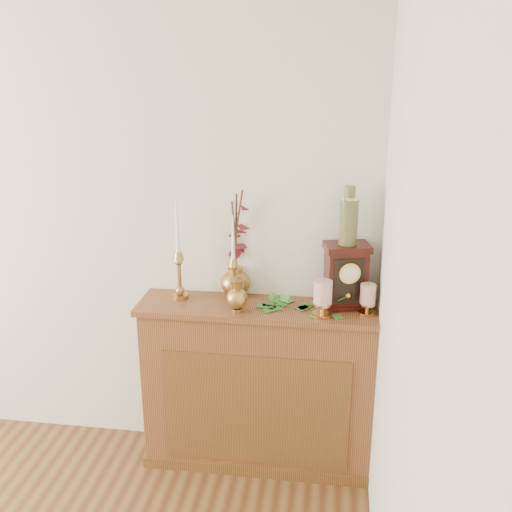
% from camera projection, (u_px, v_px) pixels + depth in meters
% --- Properties ---
extents(console_shelf, '(1.24, 0.34, 0.93)m').
position_uv_depth(console_shelf, '(259.00, 390.00, 3.20)').
color(console_shelf, brown).
rests_on(console_shelf, ground).
extents(candlestick_left, '(0.09, 0.09, 0.52)m').
position_uv_depth(candlestick_left, '(179.00, 268.00, 3.07)').
color(candlestick_left, '#A57B42').
rests_on(candlestick_left, console_shelf).
extents(candlestick_center, '(0.07, 0.07, 0.45)m').
position_uv_depth(candlestick_center, '(233.00, 272.00, 3.08)').
color(candlestick_center, '#A57B42').
rests_on(candlestick_center, console_shelf).
extents(bud_vase, '(0.11, 0.11, 0.17)m').
position_uv_depth(bud_vase, '(237.00, 296.00, 2.94)').
color(bud_vase, '#A57B42').
rests_on(bud_vase, console_shelf).
extents(ginger_jar, '(0.23, 0.25, 0.58)m').
position_uv_depth(ginger_jar, '(239.00, 246.00, 3.12)').
color(ginger_jar, '#A57B42').
rests_on(ginger_jar, console_shelf).
extents(pillar_candle_left, '(0.10, 0.10, 0.20)m').
position_uv_depth(pillar_candle_left, '(323.00, 297.00, 2.89)').
color(pillar_candle_left, '#C28644').
rests_on(pillar_candle_left, console_shelf).
extents(pillar_candle_right, '(0.09, 0.09, 0.17)m').
position_uv_depth(pillar_candle_right, '(368.00, 298.00, 2.91)').
color(pillar_candle_right, '#C28644').
rests_on(pillar_candle_right, console_shelf).
extents(ivy_garland, '(0.42, 0.19, 0.09)m').
position_uv_depth(ivy_garland, '(306.00, 307.00, 3.00)').
color(ivy_garland, '#2E6A28').
rests_on(ivy_garland, console_shelf).
extents(mantel_clock, '(0.25, 0.20, 0.33)m').
position_uv_depth(mantel_clock, '(346.00, 276.00, 2.98)').
color(mantel_clock, '#340E0A').
rests_on(mantel_clock, console_shelf).
extents(ceramic_vase, '(0.09, 0.09, 0.29)m').
position_uv_depth(ceramic_vase, '(349.00, 219.00, 2.89)').
color(ceramic_vase, '#1A3427').
rests_on(ceramic_vase, mantel_clock).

